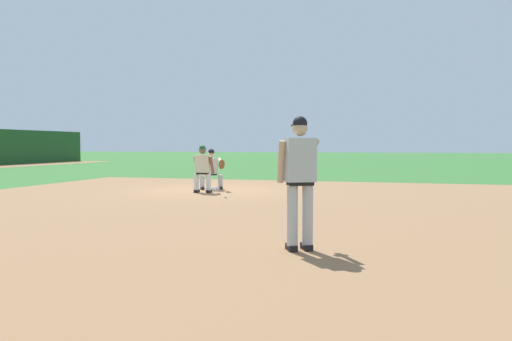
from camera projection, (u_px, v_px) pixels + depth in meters
The scene contains 7 objects.
ground_plane at pixel (212, 190), 16.06m from camera, with size 160.00×160.00×0.00m, color #336B2D.
infield_dirt_patch at pixel (238, 208), 11.47m from camera, with size 18.00×18.00×0.01m, color #936B47.
first_base_bag at pixel (212, 189), 16.05m from camera, with size 0.38×0.38×0.09m, color white.
baseball at pixel (226, 197), 13.66m from camera, with size 0.07×0.07×0.07m, color white.
pitcher at pixel (300, 174), 6.88m from camera, with size 0.83×0.58×1.86m.
first_baseman at pixel (212, 167), 16.24m from camera, with size 0.83×1.01×1.34m.
baserunner at pixel (203, 167), 15.19m from camera, with size 0.44×0.60×1.46m.
Camera 1 is at (-15.02, -5.69, 1.47)m, focal length 35.00 mm.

